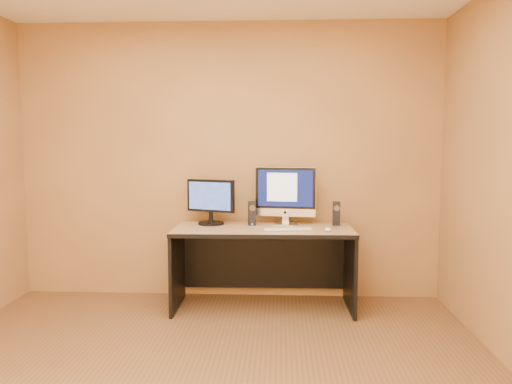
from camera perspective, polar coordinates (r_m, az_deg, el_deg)
walls at (r=2.78m, az=-7.47°, el=1.90°), size 4.00×4.00×2.60m
desk at (r=4.49m, az=0.83°, el=-8.70°), size 1.58×0.71×0.73m
imac at (r=4.56m, az=3.35°, el=-0.38°), size 0.58×0.28×0.54m
second_monitor at (r=4.59m, az=-5.19°, el=-1.16°), size 0.52×0.38×0.41m
speaker_left at (r=4.54m, az=-0.46°, el=-2.46°), size 0.08×0.08×0.22m
speaker_right at (r=4.59m, az=9.17°, el=-2.45°), size 0.07×0.07×0.22m
keyboard at (r=4.29m, az=3.64°, el=-4.31°), size 0.43×0.18×0.02m
mouse at (r=4.28m, az=8.25°, el=-4.26°), size 0.07×0.11×0.04m
cable_a at (r=4.68m, az=4.06°, el=-3.52°), size 0.12×0.19×0.01m
cable_b at (r=4.71m, az=3.99°, el=-3.46°), size 0.06×0.17×0.01m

